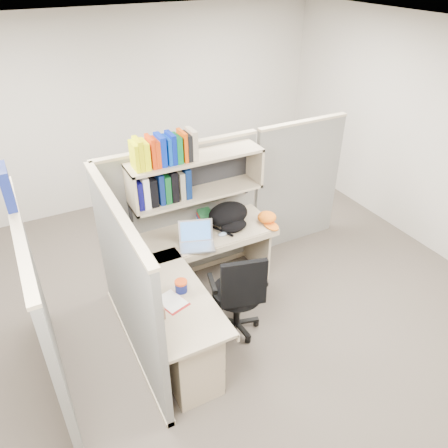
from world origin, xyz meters
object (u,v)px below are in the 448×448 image
desk (194,320)px  backpack (231,217)px  snack_canister (181,286)px  laptop (197,237)px  task_chair (238,306)px

desk → backpack: size_ratio=3.89×
desk → snack_canister: 0.37m
desk → laptop: laptop is taller
desk → snack_canister: snack_canister is taller
laptop → task_chair: bearing=-56.8°
desk → backpack: 1.23m
backpack → task_chair: bearing=-119.2°
backpack → snack_canister: backpack is taller
laptop → desk: bearing=-98.5°
laptop → snack_canister: bearing=-107.2°
backpack → task_chair: size_ratio=0.44×
snack_canister → task_chair: 0.70m
desk → snack_canister: size_ratio=15.51×
desk → task_chair: (0.49, 0.05, -0.08)m
laptop → task_chair: 0.79m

